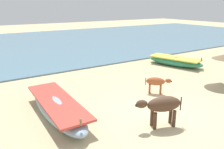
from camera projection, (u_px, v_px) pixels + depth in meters
name	position (u px, v px, depth m)	size (l,w,h in m)	color
ground	(156.00, 115.00, 7.75)	(80.00, 80.00, 0.00)	#CCB789
sea_water	(33.00, 45.00, 20.98)	(60.00, 20.00, 0.08)	slate
fishing_boat_0	(57.00, 107.00, 7.67)	(1.16, 4.27, 0.74)	#8CA5B7
fishing_boat_2	(175.00, 61.00, 13.86)	(2.09, 3.59, 0.73)	#338C66
cow_adult_dark	(162.00, 105.00, 6.82)	(1.47, 0.78, 0.98)	#4C3323
calf_near_rust	(156.00, 82.00, 9.45)	(0.91, 0.89, 0.71)	#9E4C28
debris_pile_1	(220.00, 85.00, 10.11)	(1.34, 1.34, 0.29)	brown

